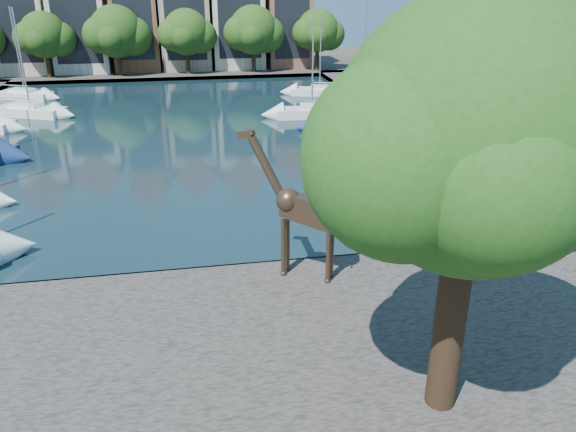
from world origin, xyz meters
name	(u,v)px	position (x,y,z in m)	size (l,w,h in m)	color
ground	(166,281)	(0.00, 0.00, 0.00)	(160.00, 160.00, 0.00)	#38332B
water_basin	(171,131)	(0.00, 24.00, 0.04)	(38.00, 50.00, 0.08)	black
near_quay	(161,393)	(0.00, -7.00, 0.25)	(50.00, 14.00, 0.50)	#4C4542
far_quay	(172,69)	(0.00, 56.00, 0.25)	(60.00, 16.00, 0.50)	#4C4542
right_quay	(466,116)	(25.00, 24.00, 0.25)	(14.00, 52.00, 0.50)	#4C4542
plane_tree	(478,146)	(7.62, -9.01, 7.67)	(8.32, 6.40, 10.62)	#332114
townhouse_west_mid	(22,5)	(-17.00, 55.99, 8.23)	(5.94, 9.18, 16.79)	beige
townhouse_west_inner	(80,12)	(-10.50, 55.99, 7.35)	(6.43, 9.18, 15.15)	beige
townhouse_center	(134,3)	(-4.00, 55.99, 8.36)	(5.44, 9.18, 16.93)	brown
townhouse_east_inner	(184,8)	(2.00, 55.99, 7.73)	(5.94, 9.18, 15.79)	tan
townhouse_east_mid	(235,4)	(8.50, 55.99, 8.10)	(6.43, 9.18, 16.65)	beige
townhouse_east_end	(286,12)	(15.00, 55.99, 7.11)	(5.44, 9.18, 14.43)	brown
far_tree_west	(45,36)	(-13.91, 50.49, 5.08)	(6.76, 5.20, 7.36)	#332114
far_tree_mid_west	(117,33)	(-5.89, 50.49, 5.29)	(7.80, 6.00, 8.00)	#332114
far_tree_mid_east	(187,34)	(2.10, 50.49, 5.13)	(7.02, 5.40, 7.52)	#332114
far_tree_east	(254,32)	(10.11, 50.49, 5.24)	(7.54, 5.80, 7.84)	#332114
far_tree_far_east	(318,32)	(18.09, 50.49, 5.08)	(6.76, 5.20, 7.36)	#332114
giraffe_statue	(301,209)	(5.22, -1.35, 3.24)	(3.59, 2.25, 5.58)	#3D2C1E
sailboat_left_d	(30,109)	(-12.00, 31.59, 0.67)	(6.37, 4.45, 8.93)	white
sailboat_left_e	(25,93)	(-14.32, 39.75, 0.61)	(5.72, 3.91, 8.66)	white
sailboat_right_a	(394,176)	(12.86, 8.92, 0.61)	(5.43, 2.68, 8.94)	silver
sailboat_right_b	(361,120)	(15.00, 22.25, 0.68)	(7.61, 2.95, 12.91)	navy
sailboat_right_c	(312,110)	(12.00, 26.73, 0.69)	(6.30, 2.63, 11.37)	white
sailboat_right_d	(320,90)	(15.00, 36.40, 0.59)	(6.07, 3.45, 7.82)	silver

